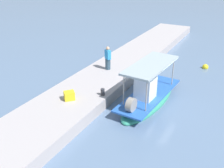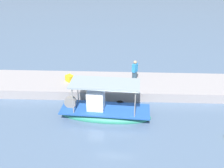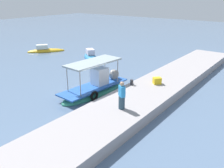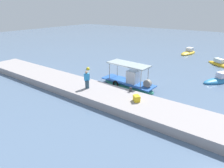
% 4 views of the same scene
% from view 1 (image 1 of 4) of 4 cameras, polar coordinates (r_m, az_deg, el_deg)
% --- Properties ---
extents(ground_plane, '(120.00, 120.00, 0.00)m').
position_cam_1_polar(ground_plane, '(17.56, 9.23, -2.88)').
color(ground_plane, slate).
extents(dock_quay, '(36.00, 3.75, 0.72)m').
position_cam_1_polar(dock_quay, '(18.88, -2.14, 0.73)').
color(dock_quay, '#A29A9B').
rests_on(dock_quay, ground_plane).
extents(main_fishing_boat, '(6.31, 2.25, 2.90)m').
position_cam_1_polar(main_fishing_boat, '(16.67, 7.70, -2.69)').
color(main_fishing_boat, '#319073').
rests_on(main_fishing_boat, ground_plane).
extents(fisherman_near_bollard, '(0.53, 0.56, 1.73)m').
position_cam_1_polar(fisherman_near_bollard, '(19.62, -0.89, 5.31)').
color(fisherman_near_bollard, '#2E475A').
rests_on(fisherman_near_bollard, dock_quay).
extents(mooring_bollard, '(0.24, 0.24, 0.41)m').
position_cam_1_polar(mooring_bollard, '(16.03, -2.00, -1.69)').
color(mooring_bollard, '#2D2D33').
rests_on(mooring_bollard, dock_quay).
extents(cargo_crate, '(0.74, 0.74, 0.51)m').
position_cam_1_polar(cargo_crate, '(15.69, -9.06, -2.44)').
color(cargo_crate, yellow).
rests_on(cargo_crate, dock_quay).
extents(marker_buoy, '(0.50, 0.50, 0.50)m').
position_cam_1_polar(marker_buoy, '(23.23, 19.20, 3.41)').
color(marker_buoy, yellow).
rests_on(marker_buoy, ground_plane).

